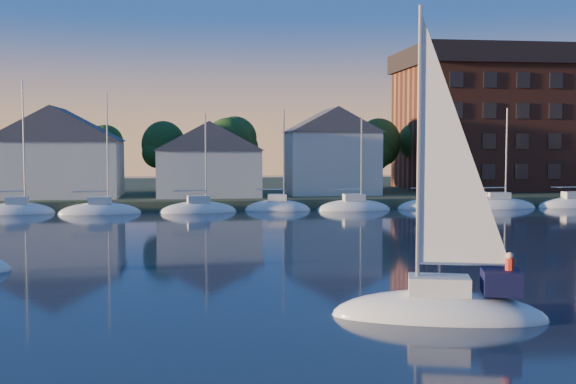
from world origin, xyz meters
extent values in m
plane|color=black|center=(0.00, 0.00, 0.00)|extent=(260.00, 260.00, 0.00)
cube|color=#343D24|center=(0.00, 75.00, 0.00)|extent=(160.00, 50.00, 2.00)
cube|color=brown|center=(0.00, 52.00, 0.00)|extent=(120.00, 3.00, 1.00)
cube|color=silver|center=(-22.00, 58.00, 4.00)|extent=(13.00, 9.00, 6.00)
cube|color=silver|center=(-6.00, 57.00, 3.50)|extent=(11.00, 8.00, 5.00)
cube|color=silver|center=(8.00, 59.00, 4.50)|extent=(10.00, 8.00, 7.00)
cube|color=brown|center=(34.00, 65.00, 8.50)|extent=(30.00, 16.00, 15.00)
cube|color=black|center=(34.00, 65.00, 17.20)|extent=(31.00, 17.00, 2.40)
cylinder|color=#382819|center=(-26.00, 63.00, 2.75)|extent=(0.50, 0.50, 3.50)
sphere|color=#1B3A15|center=(-26.00, 63.00, 7.20)|extent=(5.40, 5.40, 5.40)
cylinder|color=#382819|center=(-18.00, 63.00, 2.75)|extent=(0.50, 0.50, 3.50)
sphere|color=#1B3A15|center=(-18.00, 63.00, 7.20)|extent=(5.40, 5.40, 5.40)
cylinder|color=#382819|center=(-10.00, 63.00, 2.75)|extent=(0.50, 0.50, 3.50)
sphere|color=#1B3A15|center=(-10.00, 63.00, 7.20)|extent=(5.40, 5.40, 5.40)
cylinder|color=#382819|center=(-2.00, 63.00, 2.75)|extent=(0.50, 0.50, 3.50)
sphere|color=#1B3A15|center=(-2.00, 63.00, 7.20)|extent=(5.40, 5.40, 5.40)
cylinder|color=#382819|center=(6.00, 63.00, 2.75)|extent=(0.50, 0.50, 3.50)
sphere|color=#1B3A15|center=(6.00, 63.00, 7.20)|extent=(5.40, 5.40, 5.40)
cylinder|color=#382819|center=(14.00, 63.00, 2.75)|extent=(0.50, 0.50, 3.50)
sphere|color=#1B3A15|center=(14.00, 63.00, 7.20)|extent=(5.40, 5.40, 5.40)
cylinder|color=#382819|center=(22.00, 63.00, 2.75)|extent=(0.50, 0.50, 3.50)
sphere|color=#1B3A15|center=(22.00, 63.00, 7.20)|extent=(5.40, 5.40, 5.40)
cylinder|color=#382819|center=(30.00, 63.00, 2.75)|extent=(0.50, 0.50, 3.50)
sphere|color=#1B3A15|center=(30.00, 63.00, 7.20)|extent=(5.40, 5.40, 5.40)
cylinder|color=#382819|center=(38.00, 63.00, 2.75)|extent=(0.50, 0.50, 3.50)
sphere|color=#1B3A15|center=(38.00, 63.00, 7.20)|extent=(5.40, 5.40, 5.40)
ellipsoid|color=white|center=(-24.00, 49.00, 0.00)|extent=(7.50, 2.40, 2.20)
cube|color=silver|center=(-24.00, 49.00, 1.30)|extent=(2.10, 1.32, 0.70)
cylinder|color=#A5A8AD|center=(-23.25, 49.00, 5.95)|extent=(0.16, 0.16, 10.00)
cylinder|color=#A5A8AD|center=(-24.82, 49.00, 2.15)|extent=(3.15, 0.12, 0.12)
ellipsoid|color=white|center=(-16.00, 49.00, 0.00)|extent=(7.50, 2.40, 2.20)
cube|color=silver|center=(-16.00, 49.00, 1.30)|extent=(2.10, 1.32, 0.70)
cylinder|color=#A5A8AD|center=(-15.25, 49.00, 5.95)|extent=(0.16, 0.16, 10.00)
cylinder|color=#A5A8AD|center=(-16.82, 49.00, 2.15)|extent=(3.15, 0.12, 0.12)
ellipsoid|color=white|center=(-8.00, 49.00, 0.00)|extent=(7.50, 2.40, 2.20)
cube|color=silver|center=(-8.00, 49.00, 1.30)|extent=(2.10, 1.32, 0.70)
cylinder|color=#A5A8AD|center=(-7.25, 49.00, 5.95)|extent=(0.16, 0.16, 10.00)
cylinder|color=#A5A8AD|center=(-8.82, 49.00, 2.15)|extent=(3.15, 0.12, 0.12)
ellipsoid|color=white|center=(0.00, 49.00, 0.00)|extent=(7.50, 2.40, 2.20)
cube|color=silver|center=(0.00, 49.00, 1.30)|extent=(2.10, 1.32, 0.70)
cylinder|color=#A5A8AD|center=(0.75, 49.00, 5.95)|extent=(0.16, 0.16, 10.00)
cylinder|color=#A5A8AD|center=(-0.82, 49.00, 2.15)|extent=(3.15, 0.12, 0.12)
ellipsoid|color=white|center=(8.00, 49.00, 0.00)|extent=(7.50, 2.40, 2.20)
cube|color=silver|center=(8.00, 49.00, 1.30)|extent=(2.10, 1.32, 0.70)
cylinder|color=#A5A8AD|center=(8.75, 49.00, 5.95)|extent=(0.16, 0.16, 10.00)
cylinder|color=#A5A8AD|center=(7.17, 49.00, 2.15)|extent=(3.15, 0.12, 0.12)
ellipsoid|color=white|center=(16.00, 49.00, 0.00)|extent=(7.50, 2.40, 2.20)
cube|color=silver|center=(16.00, 49.00, 1.30)|extent=(2.10, 1.32, 0.70)
cylinder|color=#A5A8AD|center=(16.75, 49.00, 5.95)|extent=(0.16, 0.16, 10.00)
cylinder|color=#A5A8AD|center=(15.18, 49.00, 2.15)|extent=(3.15, 0.12, 0.12)
ellipsoid|color=white|center=(24.00, 49.00, 0.00)|extent=(7.50, 2.40, 2.20)
cube|color=silver|center=(24.00, 49.00, 1.30)|extent=(2.10, 1.32, 0.70)
cylinder|color=#A5A8AD|center=(24.75, 49.00, 5.95)|extent=(0.16, 0.16, 10.00)
cylinder|color=#A5A8AD|center=(23.18, 49.00, 2.15)|extent=(3.15, 0.12, 0.12)
ellipsoid|color=white|center=(32.00, 49.00, 0.00)|extent=(7.50, 2.40, 2.20)
cube|color=silver|center=(32.00, 49.00, 1.30)|extent=(2.10, 1.32, 0.70)
cylinder|color=#A5A8AD|center=(31.18, 49.00, 2.15)|extent=(3.15, 0.12, 0.12)
ellipsoid|color=white|center=(1.55, 4.35, 0.00)|extent=(8.66, 4.83, 2.20)
cube|color=silver|center=(1.55, 4.35, 1.30)|extent=(2.62, 2.04, 0.70)
cylinder|color=#A5A8AD|center=(0.75, 4.57, 6.45)|extent=(0.16, 0.16, 10.99)
cylinder|color=#A5A8AD|center=(2.42, 4.09, 2.15)|extent=(3.36, 1.07, 0.12)
cube|color=black|center=(3.77, 3.71, 1.50)|extent=(1.79, 1.92, 0.90)
camera|label=1|loc=(-7.86, -22.04, 6.74)|focal=45.00mm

